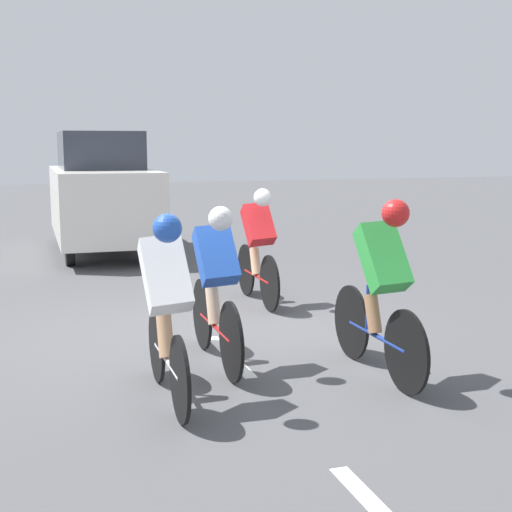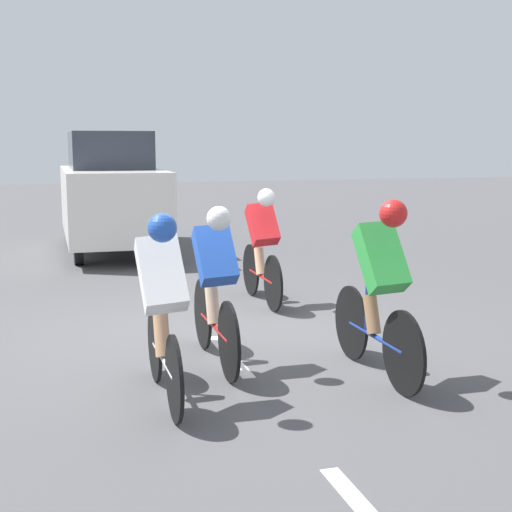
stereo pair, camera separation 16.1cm
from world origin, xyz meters
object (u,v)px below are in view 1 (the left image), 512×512
cyclist_red (258,244)px  cyclist_green (381,284)px  cyclist_white (166,304)px  support_car (102,193)px  cyclist_blue (216,284)px

cyclist_red → cyclist_green: (-0.12, 3.02, 0.05)m
cyclist_white → support_car: size_ratio=0.38×
cyclist_green → cyclist_white: bearing=2.2°
cyclist_red → support_car: (1.40, -5.05, 0.34)m
cyclist_green → cyclist_red: bearing=-87.7°
cyclist_red → cyclist_blue: 2.56m
cyclist_white → cyclist_blue: (-0.60, -0.80, -0.03)m
cyclist_red → cyclist_blue: (1.14, 2.29, -0.00)m
cyclist_red → support_car: support_car is taller
cyclist_blue → support_car: (0.27, -7.34, 0.34)m
cyclist_red → cyclist_white: (1.74, 3.09, 0.03)m
cyclist_red → cyclist_green: size_ratio=0.97×
cyclist_green → cyclist_blue: 1.46m
support_car → cyclist_red: bearing=105.5°
cyclist_red → cyclist_green: cyclist_green is taller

